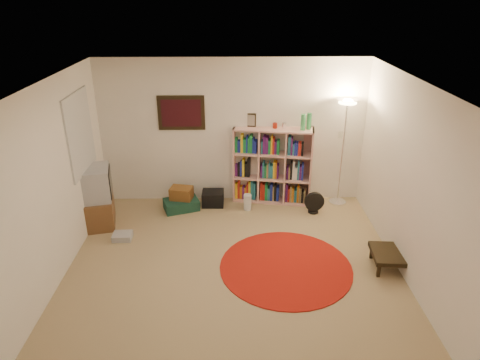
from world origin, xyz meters
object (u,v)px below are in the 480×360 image
object	(u,v)px
bookshelf	(271,166)
suitcase	(181,204)
side_table	(392,255)
floor_lamp	(346,118)
floor_fan	(314,203)
tv_stand	(97,198)

from	to	relation	value
bookshelf	suitcase	distance (m)	1.70
side_table	floor_lamp	bearing A→B (deg)	98.45
bookshelf	side_table	bearing A→B (deg)	-45.03
floor_fan	tv_stand	bearing A→B (deg)	-179.62
side_table	floor_fan	bearing A→B (deg)	116.35
bookshelf	side_table	size ratio (longest dim) A/B	2.80
bookshelf	suitcase	size ratio (longest dim) A/B	2.45
floor_lamp	side_table	distance (m)	2.39
floor_lamp	suitcase	size ratio (longest dim) A/B	2.83
floor_fan	suitcase	distance (m)	2.27
floor_fan	suitcase	world-z (taller)	floor_fan
floor_lamp	bookshelf	bearing A→B (deg)	173.39
bookshelf	floor_lamp	size ratio (longest dim) A/B	0.87
floor_fan	suitcase	xyz separation A→B (m)	(-2.26, 0.16, -0.10)
floor_fan	tv_stand	xyz separation A→B (m)	(-3.52, -0.31, 0.28)
bookshelf	side_table	world-z (taller)	bookshelf
bookshelf	suitcase	world-z (taller)	bookshelf
floor_lamp	floor_fan	world-z (taller)	floor_lamp
bookshelf	floor_lamp	world-z (taller)	floor_lamp
tv_stand	suitcase	xyz separation A→B (m)	(1.26, 0.47, -0.38)
bookshelf	side_table	xyz separation A→B (m)	(1.48, -2.09, -0.45)
floor_lamp	suitcase	distance (m)	3.12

